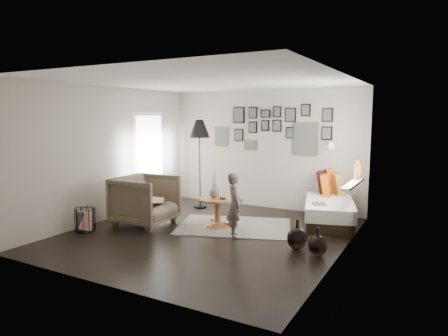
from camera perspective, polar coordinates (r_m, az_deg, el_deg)
The scene contains 23 objects.
ground at distance 7.01m, azimuth -2.36°, elevation -9.40°, with size 4.80×4.80×0.00m, color black.
wall_back at distance 8.88m, azimuth 5.63°, elevation 2.70°, with size 4.50×4.50×0.00m, color #A79F92.
wall_front at distance 4.87m, azimuth -17.18°, elevation -1.52°, with size 4.50×4.50×0.00m, color #A79F92.
wall_left at distance 8.14m, azimuth -16.12°, elevation 2.01°, with size 4.80×4.80×0.00m, color #A79F92.
wall_right at distance 5.91m, azimuth 16.60°, elevation 0.04°, with size 4.80×4.80×0.00m, color #A79F92.
ceiling at distance 6.73m, azimuth -2.48°, elevation 12.30°, with size 4.80×4.80×0.00m, color white.
door_left at distance 9.04m, azimuth -10.63°, elevation 1.10°, with size 0.00×2.14×2.14m.
window_right at distance 7.28m, azimuth 18.15°, elevation -1.60°, with size 0.15×1.32×1.30m.
gallery_wall at distance 8.73m, azimuth 7.36°, elevation 5.51°, with size 2.74×0.03×1.08m.
wall_sconce at distance 8.12m, azimuth 15.01°, elevation 3.19°, with size 0.18×0.36×0.16m.
rug at distance 7.45m, azimuth 1.46°, elevation -8.31°, with size 2.03×1.42×0.01m, color #BDB8A6.
pedestal_table at distance 7.39m, azimuth -0.94°, elevation -6.52°, with size 0.68×0.68×0.53m.
vase at distance 7.35m, azimuth -1.41°, elevation -3.11°, with size 0.19×0.19×0.49m.
candles at distance 7.25m, azimuth -0.19°, elevation -3.48°, with size 0.12×0.12×0.25m.
daybed at distance 8.04m, azimuth 14.94°, elevation -5.23°, with size 1.36×2.15×0.98m.
magazine_on_daybed at distance 7.40m, azimuth 13.40°, elevation -5.00°, with size 0.22×0.30×0.02m, color black.
armchair at distance 7.62m, azimuth -11.18°, elevation -4.55°, with size 0.99×1.02×0.93m, color brown.
armchair_cushion at distance 7.64m, azimuth -10.77°, elevation -4.39°, with size 0.42×0.42×0.10m, color white.
floor_lamp at distance 8.75m, azimuth -3.51°, elevation 5.17°, with size 0.46×0.46×1.95m.
magazine_basket at distance 7.53m, azimuth -19.24°, elevation -6.96°, with size 0.43×0.43×0.43m.
demijohn_large at distance 6.26m, azimuth 10.40°, elevation -9.86°, with size 0.31×0.31×0.47m.
demijohn_small at distance 6.06m, azimuth 13.23°, elevation -10.72°, with size 0.28×0.28×0.43m.
child at distance 6.71m, azimuth 1.52°, elevation -5.32°, with size 0.40×0.26×1.10m, color #675551.
Camera 1 is at (3.47, -5.74, 2.03)m, focal length 32.00 mm.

